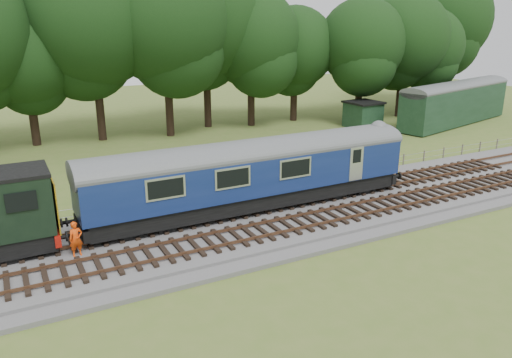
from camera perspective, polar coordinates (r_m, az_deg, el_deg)
ground at (r=26.94m, az=4.38°, el=-4.38°), size 120.00×120.00×0.00m
ballast at (r=26.88m, az=4.39°, el=-4.04°), size 70.00×7.00×0.35m
track_north at (r=27.90m, az=2.88°, el=-2.64°), size 67.20×2.40×0.21m
track_south at (r=25.55m, az=6.31°, el=-4.70°), size 67.20×2.40×0.21m
fence at (r=30.59m, az=-0.07°, el=-1.58°), size 64.00×0.12×1.00m
tree_line at (r=46.23m, az=-10.23°, el=4.82°), size 70.00×8.00×18.00m
dmu_railcar at (r=26.38m, az=-0.41°, el=1.19°), size 18.05×2.86×3.88m
worker at (r=22.95m, az=-19.88°, el=-6.46°), size 0.61×0.44×1.57m
parked_coach at (r=54.57m, az=21.90°, el=8.31°), size 16.64×6.77×4.20m
shed at (r=50.39m, az=12.12°, el=7.26°), size 3.28×3.28×2.54m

